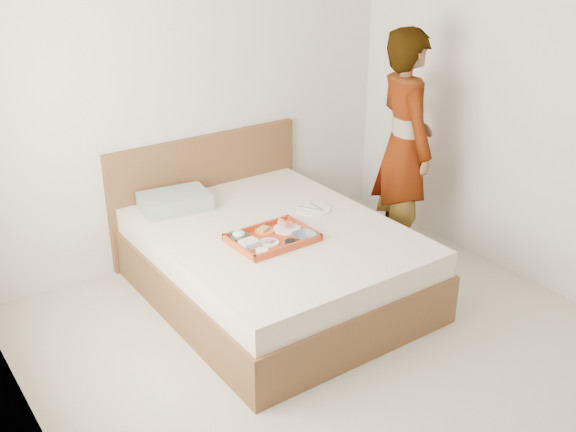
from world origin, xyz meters
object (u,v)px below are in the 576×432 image
(dinner_plate, at_px, (313,209))
(person, at_px, (404,146))
(bed, at_px, (274,262))
(tray, at_px, (272,237))

(dinner_plate, distance_m, person, 0.88)
(dinner_plate, bearing_deg, bed, -166.07)
(bed, bearing_deg, person, 0.27)
(bed, xyz_separation_m, person, (1.22, 0.01, 0.63))
(dinner_plate, relative_size, person, 0.14)
(bed, height_order, tray, tray)
(bed, height_order, person, person)
(bed, relative_size, tray, 3.66)
(person, bearing_deg, bed, 109.61)
(tray, bearing_deg, bed, 52.18)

